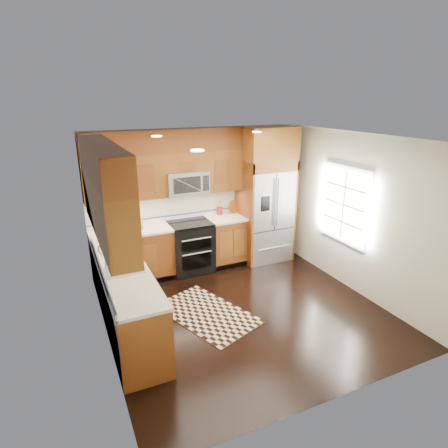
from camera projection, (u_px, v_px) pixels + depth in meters
name	position (u px, v px, depth m)	size (l,w,h in m)	color
ground	(244.00, 310.00, 5.76)	(4.00, 4.00, 0.00)	black
wall_back	(196.00, 198.00, 7.06)	(4.00, 0.02, 2.60)	silver
wall_left	(100.00, 254.00, 4.55)	(0.02, 4.00, 2.60)	silver
wall_right	(353.00, 213.00, 6.13)	(0.02, 4.00, 2.60)	silver
window	(344.00, 205.00, 6.26)	(0.04, 1.10, 1.30)	white
base_cabinets	(149.00, 275.00, 5.90)	(2.85, 3.00, 0.90)	brown
countertop	(154.00, 243.00, 5.91)	(2.86, 3.01, 0.04)	white
upper_cabinets	(144.00, 173.00, 5.59)	(2.85, 3.00, 1.15)	brown
range	(191.00, 247.00, 6.95)	(0.76, 0.67, 0.95)	black
microwave	(186.00, 183.00, 6.67)	(0.76, 0.40, 0.42)	#B2B2B7
refrigerator	(265.00, 195.00, 7.25)	(0.98, 0.75, 2.60)	#B2B2B7
sink_faucet	(121.00, 266.00, 4.95)	(0.54, 0.44, 0.37)	#B2B2B7
rug	(207.00, 313.00, 5.66)	(0.92, 1.54, 0.01)	black
knife_block	(139.00, 223.00, 6.45)	(0.10, 0.13, 0.25)	tan
utensil_crock	(220.00, 209.00, 7.24)	(0.11, 0.11, 0.31)	#A51B14
cutting_board	(234.00, 212.00, 7.38)	(0.26, 0.26, 0.02)	brown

